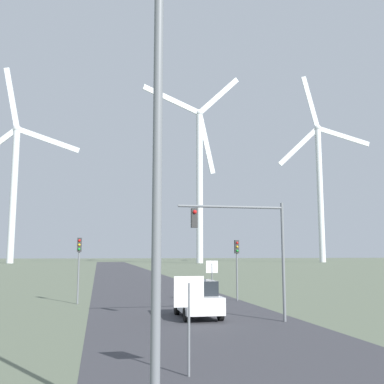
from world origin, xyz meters
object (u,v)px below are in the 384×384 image
at_px(traffic_light_mast_overhead, 245,234).
at_px(car_approaching, 198,299).
at_px(wind_turbine_center, 200,169).
at_px(traffic_light_post_near_right, 237,256).
at_px(stop_sign_near, 189,306).
at_px(traffic_light_post_near_left, 79,255).
at_px(wind_turbine_left, 14,178).
at_px(wind_turbine_right, 320,179).
at_px(stop_sign_far, 212,273).
at_px(streetlamp, 159,34).

xyz_separation_m(traffic_light_mast_overhead, car_approaching, (-1.84, 2.08, -3.13)).
bearing_deg(wind_turbine_center, traffic_light_mast_overhead, -101.74).
bearing_deg(traffic_light_post_near_right, stop_sign_near, -111.20).
height_order(traffic_light_mast_overhead, car_approaching, traffic_light_mast_overhead).
xyz_separation_m(traffic_light_post_near_left, traffic_light_post_near_right, (10.49, -0.07, -0.07)).
relative_size(stop_sign_near, wind_turbine_left, 0.04).
relative_size(car_approaching, wind_turbine_right, 0.06).
height_order(stop_sign_far, car_approaching, stop_sign_far).
relative_size(traffic_light_post_near_right, car_approaching, 0.98).
bearing_deg(streetlamp, stop_sign_near, 69.93).
bearing_deg(streetlamp, traffic_light_post_near_left, 95.91).
xyz_separation_m(stop_sign_near, traffic_light_post_near_left, (-3.57, 17.89, 1.25)).
xyz_separation_m(streetlamp, wind_turbine_center, (31.83, 137.67, 24.07)).
bearing_deg(wind_turbine_right, traffic_light_mast_overhead, -119.12).
bearing_deg(stop_sign_far, wind_turbine_right, 59.33).
height_order(traffic_light_post_near_left, wind_turbine_center, wind_turbine_center).
bearing_deg(traffic_light_post_near_left, wind_turbine_right, 56.36).
bearing_deg(wind_turbine_left, streetlamp, -78.88).
bearing_deg(stop_sign_far, car_approaching, -109.63).
distance_m(traffic_light_mast_overhead, car_approaching, 4.19).
height_order(traffic_light_mast_overhead, wind_turbine_left, wind_turbine_left).
bearing_deg(wind_turbine_left, stop_sign_near, -78.10).
height_order(traffic_light_post_near_left, wind_turbine_left, wind_turbine_left).
bearing_deg(wind_turbine_right, stop_sign_near, -119.04).
relative_size(stop_sign_near, stop_sign_far, 0.95).
distance_m(traffic_light_mast_overhead, wind_turbine_right, 153.42).
xyz_separation_m(car_approaching, wind_turbine_left, (-33.04, 134.36, 27.37)).
bearing_deg(stop_sign_far, traffic_light_post_near_left, 177.72).
xyz_separation_m(traffic_light_post_near_left, traffic_light_mast_overhead, (7.95, -9.55, 1.01)).
distance_m(streetlamp, stop_sign_far, 22.84).
bearing_deg(traffic_light_mast_overhead, traffic_light_post_near_right, 75.03).
bearing_deg(traffic_light_post_near_right, traffic_light_post_near_left, 179.64).
bearing_deg(traffic_light_mast_overhead, stop_sign_near, -117.70).
relative_size(streetlamp, stop_sign_near, 4.79).
xyz_separation_m(traffic_light_post_near_left, wind_turbine_right, (81.46, 122.41, 27.87)).
bearing_deg(wind_turbine_center, traffic_light_post_near_right, -101.47).
relative_size(traffic_light_post_near_right, wind_turbine_center, 0.06).
bearing_deg(wind_turbine_left, wind_turbine_right, -2.37).
bearing_deg(wind_turbine_left, traffic_light_post_near_left, -78.02).
distance_m(stop_sign_far, wind_turbine_center, 122.82).
distance_m(stop_sign_near, traffic_light_mast_overhead, 9.68).
bearing_deg(wind_turbine_right, wind_turbine_left, 177.63).
distance_m(wind_turbine_left, wind_turbine_center, 62.02).
height_order(streetlamp, wind_turbine_right, wind_turbine_right).
distance_m(streetlamp, traffic_light_post_near_left, 22.11).
height_order(traffic_light_post_near_left, traffic_light_mast_overhead, traffic_light_mast_overhead).
xyz_separation_m(stop_sign_far, traffic_light_mast_overhead, (-0.70, -9.21, 2.17)).
bearing_deg(traffic_light_mast_overhead, traffic_light_post_near_left, 129.78).
xyz_separation_m(streetlamp, wind_turbine_right, (79.23, 143.96, 23.51)).
relative_size(traffic_light_post_near_right, wind_turbine_right, 0.06).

